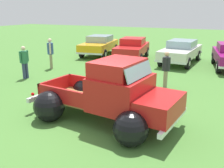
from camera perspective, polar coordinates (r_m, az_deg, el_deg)
ground_plane at (r=7.91m, az=-2.11°, el=-7.88°), size 80.00×80.00×0.00m
vintage_pickup_truck at (r=7.43m, az=0.32°, el=-3.22°), size 4.80×3.16×1.96m
show_car_0 at (r=18.80m, az=-2.87°, el=8.98°), size 2.53×4.61×1.43m
show_car_1 at (r=17.24m, az=4.68°, el=8.24°), size 2.38×4.40×1.43m
show_car_2 at (r=16.48m, az=15.46°, el=7.32°), size 2.09×4.68×1.43m
spectator_0 at (r=10.91m, az=12.22°, el=3.65°), size 0.37×0.54×1.59m
spectator_1 at (r=12.93m, az=-19.35°, el=5.11°), size 0.37×0.54×1.60m
spectator_2 at (r=14.73m, az=-13.85°, el=7.20°), size 0.48×0.48×1.72m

